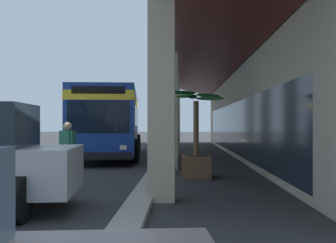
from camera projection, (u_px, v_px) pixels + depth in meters
ground at (239, 154)px, 21.38m from camera, size 120.00×120.00×0.00m
curb_strip at (165, 154)px, 20.45m from camera, size 35.95×0.50×0.12m
transit_bus at (111, 119)px, 20.17m from camera, size 11.40×3.62×3.34m
pedestrian at (68, 150)px, 10.53m from camera, size 0.55×0.50×1.64m
potted_palm at (196, 155)px, 12.08m from camera, size 1.74×1.64×2.59m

